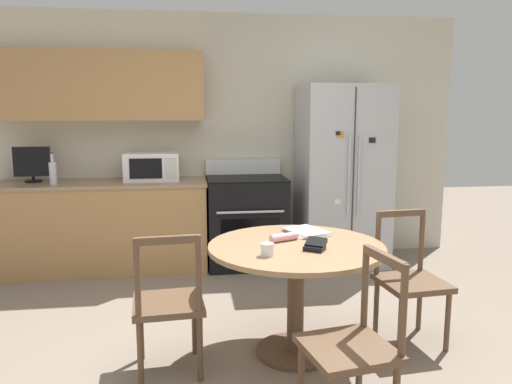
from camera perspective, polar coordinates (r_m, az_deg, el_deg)
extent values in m
plane|color=gray|center=(3.20, -0.88, -20.56)|extent=(14.00, 14.00, 0.00)
cube|color=beige|center=(5.43, -4.31, 6.13)|extent=(5.20, 0.10, 2.60)
cube|color=#AD7F4C|center=(5.27, -17.45, 11.53)|extent=(2.04, 0.34, 0.68)
cube|color=#AD7F4C|center=(5.25, -16.96, -3.92)|extent=(2.04, 0.62, 0.86)
cube|color=#997A5B|center=(5.17, -17.19, 0.94)|extent=(2.06, 0.64, 0.03)
cube|color=#B2B5BA|center=(5.27, 9.81, 1.86)|extent=(0.88, 0.71, 1.85)
cube|color=#333333|center=(4.94, 11.06, 1.33)|extent=(0.01, 0.01, 1.78)
cylinder|color=silver|center=(4.90, 10.58, 1.83)|extent=(0.02, 0.02, 0.78)
cylinder|color=silver|center=(4.93, 11.68, 1.85)|extent=(0.02, 0.02, 0.78)
cube|color=black|center=(4.96, 13.13, 5.79)|extent=(0.06, 0.02, 0.05)
cube|color=white|center=(4.92, 9.29, -1.11)|extent=(0.06, 0.01, 0.05)
cube|color=orange|center=(4.85, 9.61, 6.44)|extent=(0.07, 0.02, 0.05)
cube|color=black|center=(4.84, 9.36, 6.64)|extent=(0.05, 0.02, 0.04)
cube|color=black|center=(5.18, -1.10, -3.49)|extent=(0.80, 0.64, 0.90)
cube|color=black|center=(4.89, -0.66, -5.35)|extent=(0.58, 0.01, 0.40)
cylinder|color=silver|center=(4.80, -0.62, -2.31)|extent=(0.66, 0.02, 0.02)
cube|color=black|center=(5.10, -1.12, 1.56)|extent=(0.80, 0.64, 0.02)
cube|color=white|center=(5.38, -1.48, 2.92)|extent=(0.80, 0.06, 0.16)
cube|color=white|center=(5.13, -11.80, 2.87)|extent=(0.54, 0.35, 0.28)
cube|color=black|center=(4.96, -12.49, 2.63)|extent=(0.31, 0.01, 0.20)
cube|color=silver|center=(4.94, -9.70, 2.70)|extent=(0.11, 0.01, 0.20)
cylinder|color=black|center=(5.37, -24.08, 1.14)|extent=(0.16, 0.16, 0.02)
cylinder|color=black|center=(5.37, -24.11, 1.46)|extent=(0.03, 0.03, 0.04)
cube|color=black|center=(5.35, -24.22, 3.20)|extent=(0.34, 0.05, 0.29)
cylinder|color=silver|center=(5.13, -22.19, 1.99)|extent=(0.07, 0.07, 0.21)
cylinder|color=silver|center=(5.11, -22.29, 3.63)|extent=(0.03, 0.03, 0.08)
cylinder|color=#262626|center=(5.11, -22.33, 4.15)|extent=(0.03, 0.03, 0.01)
cylinder|color=#997551|center=(3.24, 4.62, -6.30)|extent=(1.14, 1.14, 0.03)
cylinder|color=brown|center=(3.35, 4.54, -12.22)|extent=(0.11, 0.11, 0.69)
cylinder|color=brown|center=(3.50, 4.46, -17.65)|extent=(0.52, 0.52, 0.03)
cube|color=brown|center=(2.62, 10.43, -17.24)|extent=(0.49, 0.49, 0.04)
cylinder|color=brown|center=(2.80, 5.17, -20.55)|extent=(0.04, 0.04, 0.41)
cylinder|color=brown|center=(2.93, 11.72, -19.18)|extent=(0.04, 0.04, 0.41)
cylinder|color=brown|center=(2.48, 16.48, -12.85)|extent=(0.04, 0.04, 0.45)
cylinder|color=brown|center=(2.75, 12.36, -10.46)|extent=(0.04, 0.04, 0.45)
cube|color=brown|center=(2.55, 14.49, -7.29)|extent=(0.10, 0.35, 0.04)
cube|color=brown|center=(3.63, 17.42, -9.89)|extent=(0.46, 0.46, 0.04)
cylinder|color=brown|center=(3.66, 21.04, -13.69)|extent=(0.04, 0.04, 0.41)
cylinder|color=brown|center=(3.49, 16.19, -14.59)|extent=(0.04, 0.04, 0.41)
cylinder|color=brown|center=(3.93, 18.18, -11.94)|extent=(0.04, 0.04, 0.41)
cylinder|color=brown|center=(3.77, 13.58, -12.65)|extent=(0.04, 0.04, 0.41)
cylinder|color=brown|center=(3.80, 18.40, -5.22)|extent=(0.04, 0.04, 0.45)
cylinder|color=brown|center=(3.63, 13.74, -5.65)|extent=(0.04, 0.04, 0.45)
cube|color=brown|center=(3.67, 16.27, -2.33)|extent=(0.35, 0.07, 0.04)
cube|color=brown|center=(3.16, -10.01, -12.48)|extent=(0.45, 0.45, 0.04)
cylinder|color=brown|center=(3.41, -13.02, -15.04)|extent=(0.04, 0.04, 0.41)
cylinder|color=brown|center=(3.42, -7.04, -14.79)|extent=(0.04, 0.04, 0.41)
cylinder|color=brown|center=(3.10, -13.08, -17.64)|extent=(0.04, 0.04, 0.41)
cylinder|color=brown|center=(3.11, -6.42, -17.35)|extent=(0.04, 0.04, 0.41)
cylinder|color=brown|center=(2.90, -13.43, -9.46)|extent=(0.04, 0.04, 0.45)
cylinder|color=brown|center=(2.91, -6.55, -9.19)|extent=(0.04, 0.04, 0.45)
cube|color=brown|center=(2.84, -10.10, -5.42)|extent=(0.35, 0.06, 0.04)
cylinder|color=silver|center=(2.98, 1.30, -6.59)|extent=(0.08, 0.08, 0.08)
cylinder|color=#8C4C99|center=(2.98, 1.30, -6.90)|extent=(0.07, 0.07, 0.04)
cylinder|color=pink|center=(3.31, 3.21, -5.19)|extent=(0.20, 0.13, 0.05)
cube|color=black|center=(3.11, 6.70, -6.40)|extent=(0.15, 0.15, 0.03)
cube|color=black|center=(3.13, 6.88, -5.80)|extent=(0.16, 0.15, 0.06)
cube|color=white|center=(3.53, 5.76, -4.65)|extent=(0.28, 0.34, 0.01)
cube|color=beige|center=(3.53, 5.76, -4.53)|extent=(0.30, 0.35, 0.01)
cube|color=silver|center=(3.53, 5.76, -4.40)|extent=(0.32, 0.36, 0.01)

